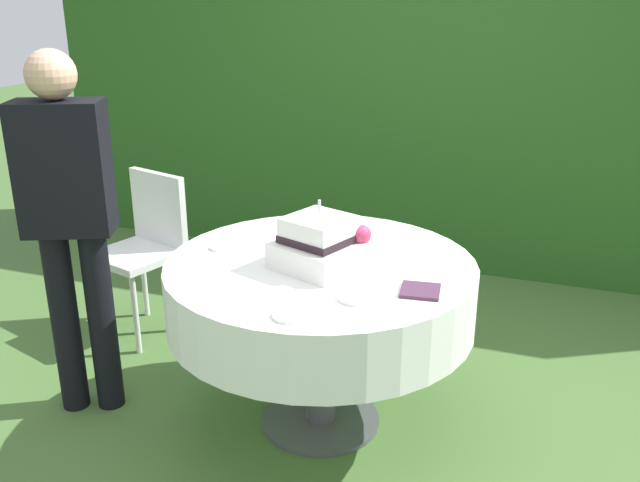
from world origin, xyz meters
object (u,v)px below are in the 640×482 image
(serving_plate_near, at_px, (357,297))
(standing_person, at_px, (69,214))
(serving_plate_left, at_px, (291,315))
(wedding_cake, at_px, (321,244))
(serving_plate_far, at_px, (221,247))
(napkin_stack, at_px, (420,291))
(cake_table, at_px, (321,292))
(garden_chair, at_px, (147,239))

(serving_plate_near, bearing_deg, standing_person, 177.62)
(serving_plate_left, relative_size, standing_person, 0.08)
(wedding_cake, xyz_separation_m, serving_plate_far, (-0.47, 0.04, -0.09))
(wedding_cake, xyz_separation_m, napkin_stack, (0.43, -0.11, -0.09))
(cake_table, relative_size, wedding_cake, 3.25)
(serving_plate_near, height_order, standing_person, standing_person)
(serving_plate_left, bearing_deg, garden_chair, 141.08)
(garden_chair, distance_m, standing_person, 0.87)
(napkin_stack, bearing_deg, serving_plate_left, -136.89)
(serving_plate_left, height_order, garden_chair, garden_chair)
(serving_plate_near, bearing_deg, napkin_stack, 32.97)
(serving_plate_near, bearing_deg, serving_plate_left, -127.91)
(wedding_cake, relative_size, serving_plate_left, 3.09)
(cake_table, xyz_separation_m, wedding_cake, (0.02, -0.05, 0.23))
(wedding_cake, relative_size, napkin_stack, 2.77)
(cake_table, xyz_separation_m, garden_chair, (-1.20, 0.52, -0.09))
(serving_plate_far, bearing_deg, garden_chair, 144.83)
(serving_plate_near, bearing_deg, garden_chair, 150.58)
(cake_table, xyz_separation_m, serving_plate_near, (0.24, -0.29, 0.14))
(napkin_stack, bearing_deg, cake_table, 160.58)
(napkin_stack, xyz_separation_m, standing_person, (-1.48, -0.08, 0.16))
(serving_plate_left, bearing_deg, cake_table, 98.42)
(serving_plate_far, height_order, serving_plate_left, same)
(serving_plate_near, bearing_deg, cake_table, 130.02)
(serving_plate_left, relative_size, napkin_stack, 0.90)
(serving_plate_left, bearing_deg, serving_plate_far, 136.38)
(serving_plate_far, bearing_deg, wedding_cake, -5.41)
(serving_plate_near, relative_size, standing_person, 0.09)
(standing_person, bearing_deg, cake_table, 12.85)
(serving_plate_left, bearing_deg, wedding_cake, 97.23)
(serving_plate_near, relative_size, serving_plate_far, 1.40)
(serving_plate_far, height_order, garden_chair, garden_chair)
(serving_plate_left, xyz_separation_m, standing_person, (-1.11, 0.27, 0.16))
(napkin_stack, bearing_deg, wedding_cake, 165.57)
(cake_table, height_order, standing_person, standing_person)
(wedding_cake, relative_size, serving_plate_far, 3.85)
(wedding_cake, bearing_deg, serving_plate_far, 174.59)
(napkin_stack, bearing_deg, standing_person, -176.95)
(serving_plate_far, relative_size, serving_plate_left, 0.80)
(serving_plate_far, height_order, standing_person, standing_person)
(serving_plate_near, height_order, garden_chair, garden_chair)
(napkin_stack, xyz_separation_m, garden_chair, (-1.65, 0.68, -0.23))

